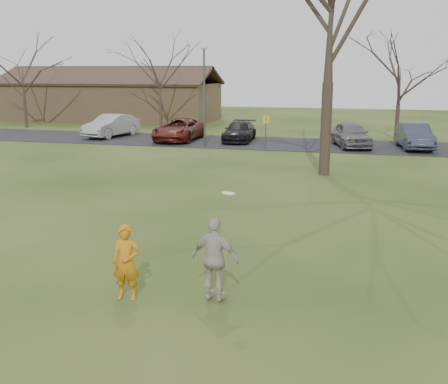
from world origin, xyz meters
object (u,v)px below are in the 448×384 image
Objects in this scene: car_2 at (179,129)px; car_4 at (351,134)px; player_defender at (126,262)px; car_5 at (414,136)px; catching_play at (215,259)px; car_3 at (239,131)px; building at (111,100)px; lamp_post at (204,83)px; big_tree at (331,17)px; car_1 at (111,126)px.

car_4 is at bearing -1.83° from car_2.
player_defender reaches higher than car_2.
player_defender is 25.89m from car_5.
catching_play is (-2.23, -24.18, 0.13)m from car_4.
car_3 is 7.44m from car_4.
building is 20.99m from lamp_post.
car_3 is 0.22× the size of building.
big_tree is (3.10, 15.01, 6.19)m from player_defender.
catching_play reaches higher than car_3.
big_tree is (22.00, -23.00, 5.07)m from building.
car_3 is at bearing 8.35° from car_2.
car_4 is (4.09, 24.49, 0.01)m from player_defender.
car_5 is (20.67, -0.86, -0.04)m from car_1.
building is at bearing 130.60° from car_2.
car_2 is at bearing -49.00° from building.
car_3 is 0.99× the size of car_4.
car_4 reaches higher than car_3.
lamp_post reaches higher than car_4.
car_1 is 9.52m from car_3.
player_defender reaches higher than car_4.
car_3 is (9.52, -0.13, -0.15)m from car_1.
lamp_post is (-4.90, 22.51, 3.16)m from player_defender.
car_2 is at bearing 163.48° from car_4.
player_defender is 23.25m from lamp_post.
car_4 reaches higher than car_2.
catching_play reaches higher than car_5.
player_defender is at bearing -170.64° from catching_play.
car_4 is at bearing 12.43° from lamp_post.
building is (-22.99, 13.52, 1.11)m from car_4.
catching_play is 0.36× the size of lamp_post.
car_2 is at bearing 172.33° from car_5.
building is at bearing 132.09° from lamp_post.
car_5 is at bearing 9.64° from lamp_post.
car_1 is at bearing 161.35° from car_4.
car_5 reaches higher than car_2.
big_tree is at bearing 85.17° from catching_play.
car_1 is 9.03m from lamp_post.
catching_play is at bearing 2.13° from player_defender.
car_5 is at bearing -6.78° from car_3.
lamp_post is at bearing -9.34° from car_1.
car_4 is 24.28m from catching_play.
lamp_post reaches higher than catching_play.
big_tree is at bearing -43.34° from car_2.
car_4 is 3.77m from car_5.
car_5 is at bearing -12.28° from car_4.
car_3 is 4.66m from lamp_post.
car_2 reaches higher than car_3.
lamp_post is at bearing 136.85° from big_tree.
player_defender is at bearing -73.77° from car_2.
car_1 is at bearing 159.03° from lamp_post.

